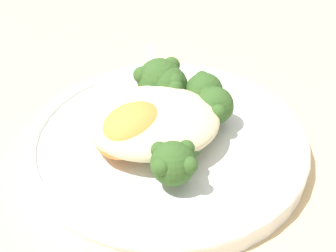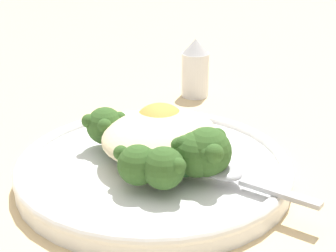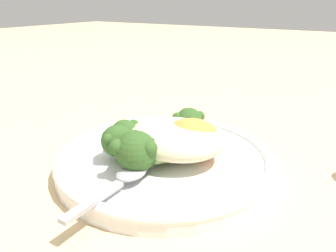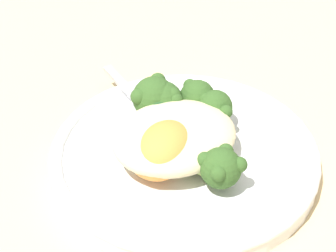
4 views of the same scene
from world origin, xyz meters
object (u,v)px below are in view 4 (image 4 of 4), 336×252
at_px(broccoli_stalk_2, 190,136).
at_px(broccoli_stalk_3, 207,116).
at_px(spoon, 139,100).
at_px(kale_tuft, 164,109).
at_px(sweet_potato_chunk_1, 152,159).
at_px(sweet_potato_chunk_0, 166,147).
at_px(broccoli_stalk_1, 196,151).
at_px(broccoli_stalk_6, 154,102).
at_px(quinoa_mound, 174,137).
at_px(broccoli_stalk_4, 187,109).
at_px(broccoli_stalk_5, 162,105).
at_px(plate, 184,155).
at_px(broccoli_stalk_0, 213,166).

height_order(broccoli_stalk_2, broccoli_stalk_3, broccoli_stalk_3).
bearing_deg(spoon, kale_tuft, -168.86).
bearing_deg(broccoli_stalk_3, sweet_potato_chunk_1, -165.05).
distance_m(broccoli_stalk_2, broccoli_stalk_3, 0.03).
relative_size(broccoli_stalk_2, sweet_potato_chunk_0, 1.50).
xyz_separation_m(broccoli_stalk_1, broccoli_stalk_6, (-0.00, 0.07, 0.01)).
bearing_deg(broccoli_stalk_2, quinoa_mound, -167.24).
bearing_deg(broccoli_stalk_1, kale_tuft, 133.64).
height_order(broccoli_stalk_3, broccoli_stalk_4, broccoli_stalk_4).
distance_m(broccoli_stalk_1, broccoli_stalk_4, 0.06).
distance_m(quinoa_mound, broccoli_stalk_6, 0.05).
relative_size(broccoli_stalk_4, kale_tuft, 2.38).
relative_size(broccoli_stalk_5, sweet_potato_chunk_1, 1.56).
xyz_separation_m(plate, sweet_potato_chunk_1, (-0.04, -0.02, 0.03)).
height_order(broccoli_stalk_6, sweet_potato_chunk_1, broccoli_stalk_6).
bearing_deg(sweet_potato_chunk_0, plate, 25.16).
bearing_deg(spoon, sweet_potato_chunk_0, 166.91).
bearing_deg(quinoa_mound, sweet_potato_chunk_0, -144.35).
height_order(plate, broccoli_stalk_2, broccoli_stalk_2).
height_order(broccoli_stalk_3, sweet_potato_chunk_1, broccoli_stalk_3).
bearing_deg(sweet_potato_chunk_1, broccoli_stalk_1, -9.88).
bearing_deg(broccoli_stalk_1, broccoli_stalk_2, 120.29).
bearing_deg(broccoli_stalk_5, spoon, 48.74).
bearing_deg(broccoli_stalk_1, broccoli_stalk_0, -44.36).
bearing_deg(broccoli_stalk_5, broccoli_stalk_3, -98.50).
xyz_separation_m(broccoli_stalk_0, broccoli_stalk_1, (0.00, 0.03, -0.00)).
distance_m(broccoli_stalk_1, broccoli_stalk_3, 0.05).
height_order(broccoli_stalk_4, sweet_potato_chunk_0, sweet_potato_chunk_0).
xyz_separation_m(broccoli_stalk_3, sweet_potato_chunk_0, (-0.06, -0.02, 0.01)).
relative_size(plate, broccoli_stalk_3, 2.32).
bearing_deg(plate, broccoli_stalk_4, 54.84).
distance_m(broccoli_stalk_1, sweet_potato_chunk_0, 0.03).
bearing_deg(broccoli_stalk_4, broccoli_stalk_0, -132.95).
relative_size(quinoa_mound, broccoli_stalk_2, 1.22).
height_order(plate, broccoli_stalk_0, broccoli_stalk_0).
bearing_deg(kale_tuft, spoon, 100.93).
xyz_separation_m(sweet_potato_chunk_0, sweet_potato_chunk_1, (-0.02, -0.00, -0.00)).
bearing_deg(quinoa_mound, spoon, 84.96).
distance_m(broccoli_stalk_2, broccoli_stalk_6, 0.05).
bearing_deg(kale_tuft, broccoli_stalk_6, 127.27).
bearing_deg(broccoli_stalk_4, broccoli_stalk_1, -139.92).
xyz_separation_m(broccoli_stalk_0, broccoli_stalk_2, (0.01, 0.05, -0.00)).
height_order(plate, broccoli_stalk_1, broccoli_stalk_1).
distance_m(broccoli_stalk_1, kale_tuft, 0.06).
height_order(broccoli_stalk_2, broccoli_stalk_6, broccoli_stalk_6).
bearing_deg(plate, broccoli_stalk_5, 87.86).
bearing_deg(broccoli_stalk_6, sweet_potato_chunk_1, 178.81).
xyz_separation_m(broccoli_stalk_3, broccoli_stalk_4, (-0.01, 0.02, 0.00)).
distance_m(broccoli_stalk_6, spoon, 0.03).
relative_size(plate, broccoli_stalk_6, 2.62).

